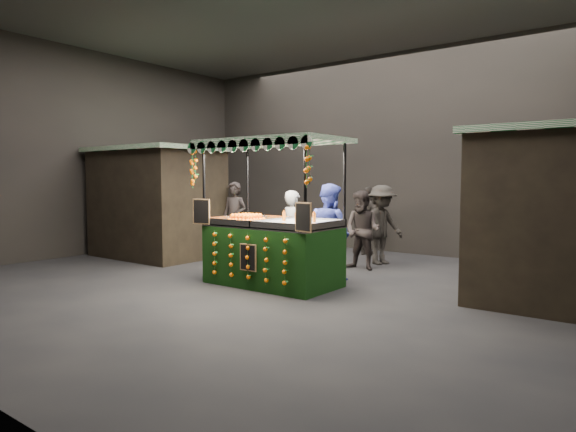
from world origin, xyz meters
The scene contains 12 objects.
ground centered at (0.00, 0.00, 0.00)m, with size 12.00×12.00×0.00m, color black.
market_hall centered at (0.00, 0.00, 3.38)m, with size 12.10×10.10×5.05m.
neighbour_stall_left centered at (-4.40, 1.00, 1.31)m, with size 3.00×2.20×2.60m.
juice_stall centered at (-0.10, 0.04, 0.79)m, with size 2.62×1.54×2.54m.
vendor_grey centered at (-0.50, 1.21, 0.82)m, with size 0.69×0.57×1.63m.
vendor_blue centered at (0.46, 1.04, 0.89)m, with size 1.03×0.91×1.77m.
shopper_0 centered at (-2.73, 1.90, 0.90)m, with size 0.71×0.52×1.79m.
shopper_1 centered at (0.44, 2.32, 0.81)m, with size 0.79×0.62×1.62m.
shopper_2 centered at (-0.39, 4.15, 0.83)m, with size 1.06×0.72×1.67m.
shopper_3 centered at (0.45, 3.15, 0.86)m, with size 1.01×1.27×1.72m.
shopper_4 centered at (-4.50, 2.23, 0.82)m, with size 0.95×0.82×1.65m.
shopper_5 centered at (3.74, 3.30, 0.82)m, with size 1.16×1.56×1.64m.
Camera 1 is at (5.33, -6.73, 1.85)m, focal length 31.25 mm.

